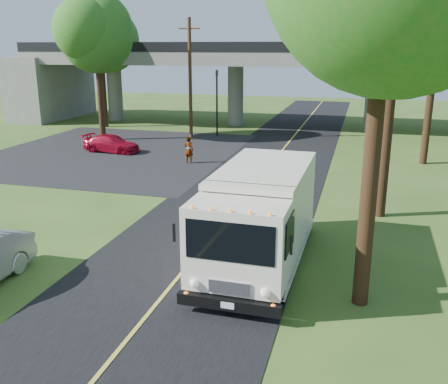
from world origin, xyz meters
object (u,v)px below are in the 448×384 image
at_px(utility_pole, 190,79).
at_px(tree_right_far, 443,22).
at_px(pedestrian, 189,150).
at_px(traffic_signal, 217,96).
at_px(step_van, 259,214).
at_px(tree_left_far, 101,40).
at_px(tree_left_lot, 97,33).
at_px(red_sedan, 112,144).

relative_size(utility_pole, tree_right_far, 0.82).
bearing_deg(utility_pole, pedestrian, -71.87).
bearing_deg(traffic_signal, step_van, -70.51).
bearing_deg(tree_left_far, traffic_signal, -9.65).
bearing_deg(tree_left_lot, traffic_signal, 28.11).
distance_m(tree_right_far, step_van, 19.53).
height_order(utility_pole, pedestrian, utility_pole).
distance_m(traffic_signal, tree_left_lot, 10.01).
height_order(step_van, red_sedan, step_van).
relative_size(tree_left_lot, pedestrian, 6.34).
bearing_deg(tree_right_far, pedestrian, -165.76).
bearing_deg(red_sedan, traffic_signal, -28.24).
xyz_separation_m(traffic_signal, utility_pole, (-1.50, -2.00, 1.40)).
bearing_deg(tree_left_lot, red_sedan, -55.39).
bearing_deg(pedestrian, tree_left_far, -35.83).
bearing_deg(utility_pole, tree_right_far, -14.00).
height_order(tree_right_far, tree_left_far, tree_right_far).
bearing_deg(red_sedan, tree_right_far, -80.10).
xyz_separation_m(traffic_signal, tree_left_far, (-10.79, 1.84, 4.25)).
height_order(traffic_signal, red_sedan, traffic_signal).
height_order(tree_left_lot, red_sedan, tree_left_lot).
xyz_separation_m(tree_left_lot, pedestrian, (8.84, -5.60, -7.07)).
bearing_deg(tree_left_lot, tree_left_far, 116.57).
bearing_deg(step_van, tree_right_far, 68.45).
bearing_deg(pedestrian, utility_pole, -63.29).
height_order(traffic_signal, tree_left_far, tree_left_far).
height_order(traffic_signal, tree_left_lot, tree_left_lot).
relative_size(red_sedan, pedestrian, 2.42).
bearing_deg(pedestrian, step_van, 126.68).
height_order(utility_pole, step_van, utility_pole).
bearing_deg(tree_right_far, red_sedan, -175.02).
height_order(tree_right_far, step_van, tree_right_far).
bearing_deg(traffic_signal, pedestrian, -83.92).
relative_size(utility_pole, tree_left_lot, 0.86).
height_order(traffic_signal, utility_pole, utility_pole).
relative_size(tree_left_lot, tree_left_far, 1.06).
height_order(tree_right_far, tree_left_lot, tree_right_far).
xyz_separation_m(utility_pole, tree_left_lot, (-6.29, -2.16, 3.31)).
relative_size(tree_right_far, tree_left_far, 1.11).
distance_m(traffic_signal, tree_right_far, 17.18).
bearing_deg(pedestrian, tree_left_lot, -23.77).
distance_m(tree_left_lot, step_van, 25.60).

